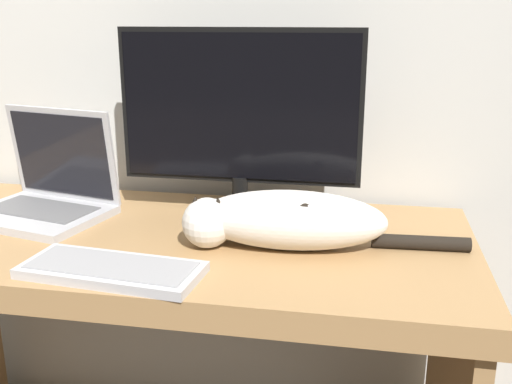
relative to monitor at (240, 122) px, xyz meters
The scene contains 5 objects.
desk 0.46m from the monitor, 134.00° to the right, with size 1.46×0.65×0.74m.
monitor is the anchor object (origin of this frame).
laptop 0.53m from the monitor, behind, with size 0.38×0.32×0.27m.
external_keyboard 0.50m from the monitor, 113.28° to the right, with size 0.37×0.18×0.02m.
cat 0.30m from the monitor, 54.97° to the right, with size 0.63×0.17×0.13m.
Camera 1 is at (0.47, -0.94, 1.24)m, focal length 42.00 mm.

